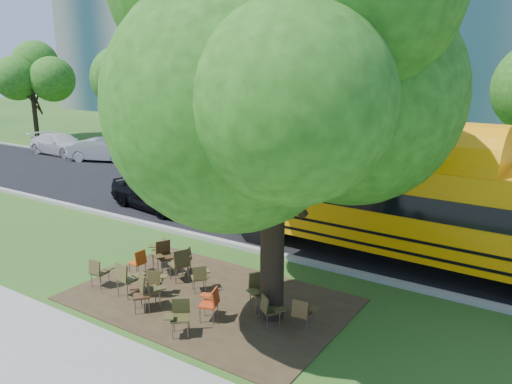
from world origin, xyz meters
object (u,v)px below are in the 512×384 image
Objects in this scene: chair_13 at (303,312)px; bg_car_white at (61,144)px; chair_3 at (143,291)px; bg_car_silver at (103,150)px; chair_0 at (99,270)px; chair_7 at (269,308)px; chair_8 at (139,260)px; school_bus at (448,211)px; black_car at (155,191)px; chair_4 at (148,288)px; chair_12 at (258,288)px; chair_14 at (160,249)px; bg_car_red at (215,166)px; chair_10 at (164,254)px; chair_9 at (185,258)px; chair_6 at (211,301)px; pedestrian_a at (154,145)px; pedestrian_b at (121,142)px; chair_11 at (200,275)px; chair_15 at (180,261)px; chair_2 at (155,280)px; main_tree at (274,65)px; chair_5 at (179,314)px; chair_1 at (127,276)px.

bg_car_white is (-24.35, 11.38, 0.21)m from chair_13.
bg_car_silver is (-16.30, 12.58, 0.19)m from chair_3.
chair_0 is 1.99m from chair_3.
chair_8 is at bearing -148.29° from chair_7.
school_bus is 2.91× the size of black_car.
chair_12 is at bearing 61.76° from chair_4.
chair_13 is at bearing 4.21° from chair_0.
chair_14 is 11.62m from bg_car_red.
chair_3 is 0.16× the size of bg_car_red.
chair_4 is at bearing 59.48° from chair_10.
chair_12 is at bearing -141.26° from bg_car_silver.
chair_6 is at bearing -151.34° from chair_9.
chair_7 is at bearing -97.99° from pedestrian_a.
school_bus is 21.99m from pedestrian_a.
chair_0 is 21.42m from pedestrian_b.
chair_9 is 0.66m from chair_10.
chair_10 is at bearing 116.20° from chair_11.
chair_4 is at bearing -141.84° from chair_15.
chair_10 is at bearing 43.36° from chair_6.
chair_2 is 23.58m from bg_car_white.
chair_2 is at bearing -134.70° from bg_car_red.
black_car is (-5.74, 4.87, 0.15)m from chair_15.
school_bus reaches higher than bg_car_red.
black_car reaches higher than chair_2.
main_tree is 7.11m from school_bus.
bg_car_red is (-8.87, 12.72, 0.21)m from chair_5.
school_bus reaches higher than chair_2.
black_car is (-4.51, 5.26, 0.26)m from chair_8.
chair_2 is at bearing -132.75° from school_bus.
chair_1 is 1.76m from chair_10.
school_bus is 13.26× the size of chair_15.
pedestrian_b is at bearing -92.07° from chair_12.
chair_2 is at bearing 61.16° from chair_10.
bg_car_white is (-21.11, 11.07, 0.23)m from chair_11.
chair_11 is at bearing 169.11° from chair_13.
chair_4 is 0.60× the size of pedestrian_b.
pedestrian_b is (-20.47, 14.04, 0.30)m from chair_7.
chair_13 is at bearing -106.72° from school_bus.
chair_14 is at bearing -12.35° from chair_3.
chair_15 is (-0.42, 1.67, 0.02)m from chair_4.
black_car reaches higher than chair_7.
chair_1 is at bearing -35.28° from chair_12.
bg_car_red is (-7.40, 12.22, 0.16)m from chair_4.
chair_12 is 0.97× the size of chair_15.
chair_7 is at bearing 28.77° from pedestrian_b.
chair_4 is at bearing -123.30° from chair_8.
chair_14 is (-0.72, 1.99, -0.04)m from chair_1.
bg_car_white is at bearing -169.57° from chair_7.
chair_0 is 2.37m from chair_9.
chair_11 is 0.80× the size of chair_15.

